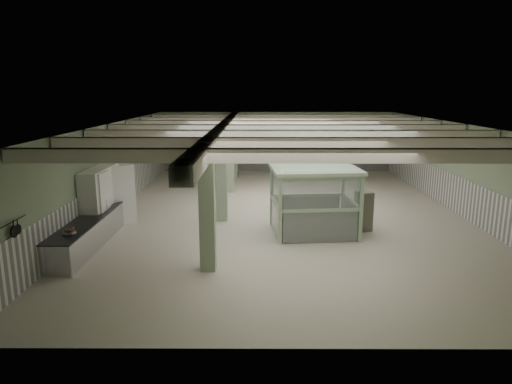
{
  "coord_description": "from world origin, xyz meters",
  "views": [
    {
      "loc": [
        -1.12,
        -17.95,
        4.89
      ],
      "look_at": [
        -1.19,
        -1.89,
        1.3
      ],
      "focal_mm": 32.0,
      "sensor_mm": 36.0,
      "label": 1
    }
  ],
  "objects_px": {
    "prep_counter": "(90,231)",
    "walkin_cooler": "(102,199)",
    "guard_booth": "(314,188)",
    "filing_cabinet": "(363,211)"
  },
  "relations": [
    {
      "from": "prep_counter",
      "to": "walkin_cooler",
      "type": "height_order",
      "value": "walkin_cooler"
    },
    {
      "from": "filing_cabinet",
      "to": "walkin_cooler",
      "type": "bearing_deg",
      "value": 165.54
    },
    {
      "from": "prep_counter",
      "to": "walkin_cooler",
      "type": "distance_m",
      "value": 1.72
    },
    {
      "from": "filing_cabinet",
      "to": "prep_counter",
      "type": "bearing_deg",
      "value": 175.2
    },
    {
      "from": "prep_counter",
      "to": "filing_cabinet",
      "type": "height_order",
      "value": "filing_cabinet"
    },
    {
      "from": "guard_booth",
      "to": "filing_cabinet",
      "type": "distance_m",
      "value": 2.08
    },
    {
      "from": "walkin_cooler",
      "to": "filing_cabinet",
      "type": "distance_m",
      "value": 9.28
    },
    {
      "from": "walkin_cooler",
      "to": "guard_booth",
      "type": "xyz_separation_m",
      "value": [
        7.44,
        -0.23,
        0.46
      ]
    },
    {
      "from": "prep_counter",
      "to": "walkin_cooler",
      "type": "xyz_separation_m",
      "value": [
        -0.08,
        1.56,
        0.7
      ]
    },
    {
      "from": "guard_booth",
      "to": "filing_cabinet",
      "type": "xyz_separation_m",
      "value": [
        1.83,
        0.38,
        -0.92
      ]
    }
  ]
}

